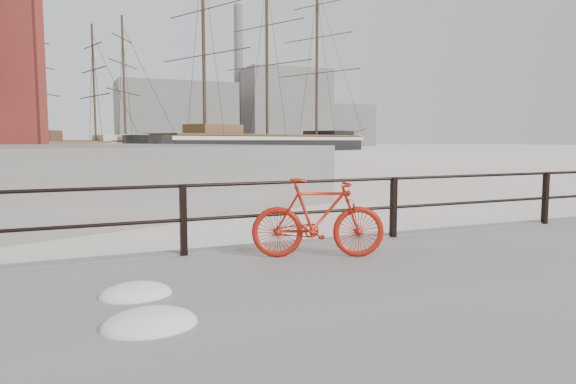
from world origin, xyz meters
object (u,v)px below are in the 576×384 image
object	(u,v)px
bicycle	(318,218)
schooner_mid	(83,153)
schooner_left	(54,154)
barque_black	(267,151)

from	to	relation	value
bicycle	schooner_mid	world-z (taller)	schooner_mid
schooner_mid	schooner_left	distance (m)	6.28
schooner_mid	schooner_left	world-z (taller)	schooner_mid
schooner_mid	schooner_left	bearing A→B (deg)	-100.35
bicycle	barque_black	distance (m)	86.31
schooner_mid	bicycle	bearing A→B (deg)	-61.54
barque_black	schooner_left	xyz separation A→B (m)	(-35.00, -8.16, 0.00)
bicycle	schooner_mid	xyz separation A→B (m)	(-1.03, 77.68, -0.90)
bicycle	schooner_left	bearing A→B (deg)	115.43
schooner_left	schooner_mid	bearing A→B (deg)	34.59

